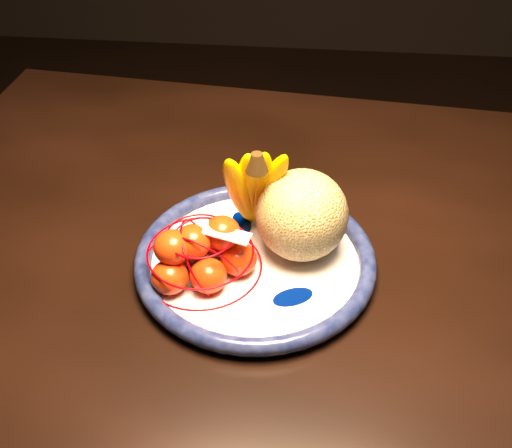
# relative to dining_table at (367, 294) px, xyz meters

# --- Properties ---
(dining_table) EXTENTS (1.56, 1.02, 0.74)m
(dining_table) POSITION_rel_dining_table_xyz_m (0.00, 0.00, 0.00)
(dining_table) COLOR black
(dining_table) RESTS_ON ground
(fruit_bowl) EXTENTS (0.33, 0.33, 0.03)m
(fruit_bowl) POSITION_rel_dining_table_xyz_m (-0.16, -0.04, 0.09)
(fruit_bowl) COLOR white
(fruit_bowl) RESTS_ON dining_table
(cantaloupe) EXTENTS (0.12, 0.12, 0.12)m
(cantaloupe) POSITION_rel_dining_table_xyz_m (-0.10, -0.01, 0.15)
(cantaloupe) COLOR olive
(cantaloupe) RESTS_ON fruit_bowl
(banana_bunch) EXTENTS (0.11, 0.11, 0.17)m
(banana_bunch) POSITION_rel_dining_table_xyz_m (-0.17, 0.02, 0.18)
(banana_bunch) COLOR #FCBB00
(banana_bunch) RESTS_ON fruit_bowl
(mandarin_bag) EXTENTS (0.21, 0.21, 0.10)m
(mandarin_bag) POSITION_rel_dining_table_xyz_m (-0.23, -0.07, 0.13)
(mandarin_bag) COLOR #F6340C
(mandarin_bag) RESTS_ON fruit_bowl
(price_tag) EXTENTS (0.08, 0.04, 0.01)m
(price_tag) POSITION_rel_dining_table_xyz_m (-0.20, -0.07, 0.16)
(price_tag) COLOR white
(price_tag) RESTS_ON mandarin_bag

